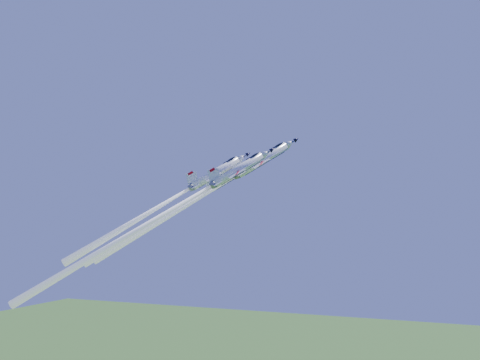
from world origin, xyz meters
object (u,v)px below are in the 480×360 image
at_px(jet_lead, 205,194).
at_px(jet_right, 155,220).
at_px(jet_left, 180,207).
at_px(jet_slot, 165,203).

height_order(jet_lead, jet_right, jet_lead).
bearing_deg(jet_left, jet_right, -22.62).
relative_size(jet_lead, jet_slot, 1.12).
distance_m(jet_right, jet_slot, 7.51).
relative_size(jet_lead, jet_left, 1.07).
distance_m(jet_lead, jet_slot, 9.13).
bearing_deg(jet_slot, jet_lead, 84.55).
bearing_deg(jet_right, jet_slot, 159.12).
height_order(jet_left, jet_slot, jet_left).
bearing_deg(jet_lead, jet_left, -156.99).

